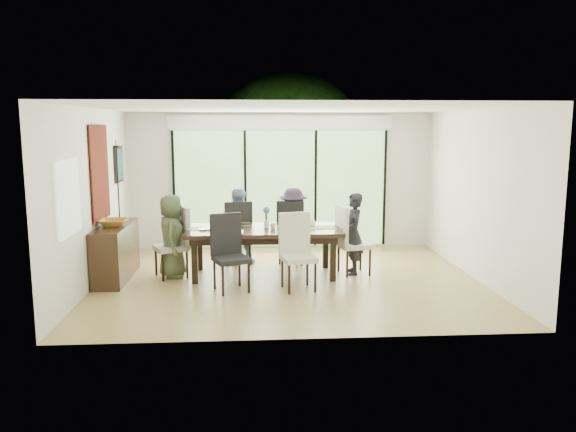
{
  "coord_description": "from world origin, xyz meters",
  "views": [
    {
      "loc": [
        -0.6,
        -8.63,
        2.41
      ],
      "look_at": [
        0.0,
        0.25,
        1.0
      ],
      "focal_mm": 35.0,
      "sensor_mm": 36.0,
      "label": 1
    }
  ],
  "objects": [
    {
      "name": "foliage_right",
      "position": [
        2.2,
        5.0,
        1.26
      ],
      "size": [
        2.8,
        2.8,
        2.8
      ],
      "primitive_type": "sphere",
      "color": "#14380F",
      "rests_on": "ground"
    },
    {
      "name": "chair_near_right",
      "position": [
        0.11,
        -0.52,
        0.58
      ],
      "size": [
        0.57,
        0.57,
        1.15
      ],
      "primitive_type": null,
      "rotation": [
        0.0,
        0.0,
        0.2
      ],
      "color": "silver",
      "rests_on": "floor"
    },
    {
      "name": "bowl",
      "position": [
        -2.76,
        0.22,
        0.93
      ],
      "size": [
        0.46,
        0.46,
        0.11
      ],
      "primitive_type": "imported",
      "color": "olive",
      "rests_on": "sideboard"
    },
    {
      "name": "table_top",
      "position": [
        -0.39,
        0.35,
        0.75
      ],
      "size": [
        2.51,
        1.15,
        0.06
      ],
      "primitive_type": "cube",
      "color": "black",
      "rests_on": "floor"
    },
    {
      "name": "mullion_d",
      "position": [
        2.1,
        2.46,
        1.2
      ],
      "size": [
        0.05,
        0.04,
        2.3
      ],
      "primitive_type": "cube",
      "color": "black",
      "rests_on": "wall_back"
    },
    {
      "name": "cup_c",
      "position": [
        0.41,
        0.45,
        0.83
      ],
      "size": [
        0.17,
        0.17,
        0.1
      ],
      "primitive_type": "imported",
      "rotation": [
        0.0,
        0.0,
        3.49
      ],
      "color": "white",
      "rests_on": "table_top"
    },
    {
      "name": "laptop",
      "position": [
        -1.24,
        0.25,
        0.8
      ],
      "size": [
        0.41,
        0.37,
        0.03
      ],
      "primitive_type": "imported",
      "rotation": [
        0.0,
        0.0,
        0.55
      ],
      "color": "silver",
      "rests_on": "table_top"
    },
    {
      "name": "placemat_left",
      "position": [
        -1.34,
        0.35,
        0.79
      ],
      "size": [
        0.46,
        0.33,
        0.01
      ],
      "primitive_type": "cube",
      "color": "olive",
      "rests_on": "table_top"
    },
    {
      "name": "placemat_far_r",
      "position": [
        0.16,
        0.75,
        0.79
      ],
      "size": [
        0.46,
        0.33,
        0.01
      ],
      "primitive_type": "cube",
      "color": "#8DA63B",
      "rests_on": "table_top"
    },
    {
      "name": "ceiling",
      "position": [
        0.0,
        0.0,
        2.71
      ],
      "size": [
        6.0,
        5.0,
        0.01
      ],
      "primitive_type": "cube",
      "color": "white",
      "rests_on": "wall_back"
    },
    {
      "name": "hyacinth_blooms",
      "position": [
        -0.34,
        0.4,
        1.08
      ],
      "size": [
        0.12,
        0.12,
        0.12
      ],
      "primitive_type": "sphere",
      "color": "#5169CA",
      "rests_on": "table_top"
    },
    {
      "name": "papers",
      "position": [
        0.31,
        0.3,
        0.79
      ],
      "size": [
        0.31,
        0.23,
        0.0
      ],
      "primitive_type": "cube",
      "color": "white",
      "rests_on": "table_top"
    },
    {
      "name": "mullion_b",
      "position": [
        -0.7,
        2.46,
        1.2
      ],
      "size": [
        0.05,
        0.04,
        2.3
      ],
      "primitive_type": "cube",
      "color": "black",
      "rests_on": "wall_back"
    },
    {
      "name": "floor",
      "position": [
        0.0,
        0.0,
        -0.01
      ],
      "size": [
        6.0,
        5.0,
        0.01
      ],
      "primitive_type": "cube",
      "color": "olive",
      "rests_on": "ground"
    },
    {
      "name": "platter_snacks",
      "position": [
        -0.94,
        0.05,
        0.82
      ],
      "size": [
        0.21,
        0.21,
        0.01
      ],
      "primitive_type": "cube",
      "color": "orange",
      "rests_on": "table_top"
    },
    {
      "name": "platter_base",
      "position": [
        -0.94,
        0.05,
        0.8
      ],
      "size": [
        0.27,
        0.27,
        0.03
      ],
      "primitive_type": "cube",
      "color": "white",
      "rests_on": "table_top"
    },
    {
      "name": "candlestick_pan",
      "position": [
        -2.76,
        0.67,
        2.1
      ],
      "size": [
        0.1,
        0.1,
        0.03
      ],
      "primitive_type": "cylinder",
      "color": "black",
      "rests_on": "sideboard"
    },
    {
      "name": "blinds_header",
      "position": [
        0.0,
        2.46,
        2.5
      ],
      "size": [
        4.4,
        0.06,
        0.28
      ],
      "primitive_type": "cube",
      "color": "white",
      "rests_on": "wall_back"
    },
    {
      "name": "glass_doors",
      "position": [
        0.0,
        2.47,
        1.2
      ],
      "size": [
        4.2,
        0.02,
        2.3
      ],
      "primitive_type": "cube",
      "color": "#598C3F",
      "rests_on": "wall_back"
    },
    {
      "name": "mullion_a",
      "position": [
        -2.1,
        2.46,
        1.2
      ],
      "size": [
        0.05,
        0.04,
        2.3
      ],
      "primitive_type": "cube",
      "color": "black",
      "rests_on": "wall_back"
    },
    {
      "name": "chair_left_end",
      "position": [
        -1.89,
        0.35,
        0.58
      ],
      "size": [
        0.64,
        0.64,
        1.15
      ],
      "primitive_type": null,
      "rotation": [
        0.0,
        0.0,
        -1.15
      ],
      "color": "beige",
      "rests_on": "floor"
    },
    {
      "name": "mullion_c",
      "position": [
        0.7,
        2.46,
        1.2
      ],
      "size": [
        0.05,
        0.04,
        2.3
      ],
      "primitive_type": "cube",
      "color": "black",
      "rests_on": "wall_back"
    },
    {
      "name": "wall_front",
      "position": [
        0.0,
        -2.51,
        1.35
      ],
      "size": [
        6.0,
        0.02,
        2.7
      ],
      "primitive_type": "cube",
      "color": "beige",
      "rests_on": "floor"
    },
    {
      "name": "placemat_paper",
      "position": [
        -0.94,
        0.05,
        0.79
      ],
      "size": [
        0.46,
        0.33,
        0.01
      ],
      "primitive_type": "cube",
      "color": "white",
      "rests_on": "table_top"
    },
    {
      "name": "table_leg_bl",
      "position": [
        -1.47,
        0.78,
        0.36
      ],
      "size": [
        0.09,
        0.09,
        0.72
      ],
      "primitive_type": "cube",
      "color": "black",
      "rests_on": "floor"
    },
    {
      "name": "cup_a",
      "position": [
        -1.09,
        0.5,
        0.83
      ],
      "size": [
        0.18,
        0.18,
        0.1
      ],
      "primitive_type": "imported",
      "rotation": [
        0.0,
        0.0,
        0.54
      ],
      "color": "white",
      "rests_on": "table_top"
    },
    {
      "name": "candle",
      "position": [
        -2.76,
        0.67,
        2.16
      ],
      "size": [
        0.03,
        0.03,
        0.1
      ],
      "primitive_type": "cylinder",
      "color": "silver",
      "rests_on": "sideboard"
    },
    {
      "name": "art_frame",
      "position": [
        -2.97,
        1.7,
        1.75
      ],
      "size": [
        0.03,
        0.55,
        0.65
      ],
      "primitive_type": "cube",
      "color": "black",
      "rests_on": "wall_left"
    },
    {
      "name": "placemat_right",
      "position": [
        0.56,
        0.35,
        0.79
      ],
      "size": [
        0.46,
        0.33,
        0.01
      ],
      "primitive_type": "cube",
      "color": "#90A73B",
      "rests_on": "table_top"
    },
    {
      "name": "cup_b",
      "position": [
        -0.24,
        0.25,
        0.83
      ],
      "size": [
        0.15,
        0.15,
        0.1
      ],
      "primitive_type": "imported",
      "rotation": [
        0.0,
        0.0,
        2.25
      ],
      "color": "white",
      "rests_on": "table_top"
    },
    {
      "name": "person_left_end",
      "position": [
        -1.87,
        0.35,
        0.67
      ],
      "size": [
        0.41,
        0.64,
        1.35
      ],
      "primitive_type": "imported",
      "rotation": [
        0.0,
        0.0,
        1.6
      ],
      "color": "#475136",
      "rests_on": "floor"
    },
    {
      "name": "person_far_right",
      "position": [
        0.16,
        1.18,
        0.67
      ],
      "size": [
        0.71,
        0.54,
        1.35
      ],
      "primitive_type": "imported",
      "rotation": [
        0.0,
        0.0,
        2.89
      ],
      "color": "#2B2030",
      "rests_on": "floor"
    },
    {
      "name": "sideboard",
      "position": [
        -2.76,
        0.32,
        0.44
      ],
      "size": [
        0.44,
        1.55,
        0.87
      ],
      "primitive_type": "cube",
      "color": "black",
      "rests_on": "floor"
    },
    {
      "name": "art_canvas",
      "position": [
        -2.95,
        1.7,
        1.75
      ],
      "size": [
        0.01,
        0.45,
        0.55
      ],
      "primitive_type": "cube",
      "color": "#163A47",
      "rests_on": "wall_left"
    },
    {
      "name": "chair_far_right",
      "position": [
        0.16,
        1.2,
        0.58
      ],
      "size": [
        0.6,
        0.6,
        1.15
      ],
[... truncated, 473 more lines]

